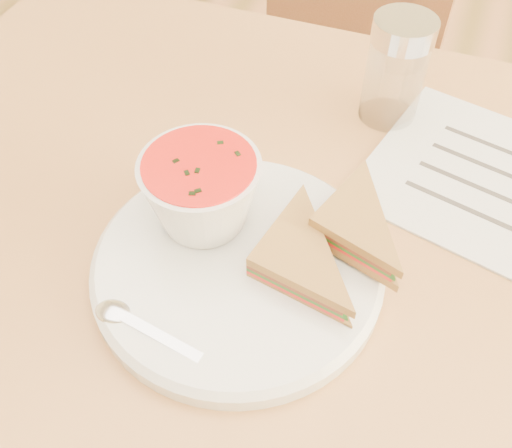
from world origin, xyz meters
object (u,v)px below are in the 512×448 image
at_px(chair_far, 317,93).
at_px(condiment_shaker, 396,71).
at_px(soup_bowl, 202,195).
at_px(dining_table, 277,382).
at_px(plate, 238,267).

height_order(chair_far, condiment_shaker, chair_far).
bearing_deg(soup_bowl, condiment_shaker, 62.05).
xyz_separation_m(chair_far, soup_bowl, (0.05, -0.64, 0.36)).
distance_m(dining_table, condiment_shaker, 0.48).
bearing_deg(chair_far, condiment_shaker, 119.65).
bearing_deg(soup_bowl, dining_table, 32.05).
bearing_deg(soup_bowl, plate, -34.98).
relative_size(soup_bowl, condiment_shaker, 0.89).
distance_m(plate, condiment_shaker, 0.28).
distance_m(dining_table, chair_far, 0.62).
distance_m(chair_far, soup_bowl, 0.74).
bearing_deg(dining_table, condiment_shaker, 73.85).
distance_m(dining_table, soup_bowl, 0.44).
xyz_separation_m(dining_table, condiment_shaker, (0.06, 0.19, 0.44)).
xyz_separation_m(dining_table, plate, (-0.02, -0.08, 0.38)).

